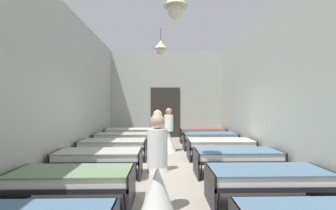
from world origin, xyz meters
TOP-DOWN VIEW (x-y plane):
  - ground_plane at (0.00, 0.00)m, footprint 5.81×11.29m
  - room_shell at (-0.00, 1.16)m, footprint 5.61×10.89m
  - bed_left_row_1 at (-1.56, -2.32)m, footprint 1.90×0.84m
  - bed_right_row_1 at (1.56, -2.32)m, footprint 1.90×0.84m
  - bed_left_row_2 at (-1.56, -0.77)m, footprint 1.90×0.84m
  - bed_right_row_2 at (1.56, -0.77)m, footprint 1.90×0.84m
  - bed_left_row_3 at (-1.56, 0.77)m, footprint 1.90×0.84m
  - bed_right_row_3 at (1.56, 0.77)m, footprint 1.90×0.84m
  - bed_left_row_4 at (-1.56, 2.32)m, footprint 1.90×0.84m
  - bed_right_row_4 at (1.56, 2.32)m, footprint 1.90×0.84m
  - bed_left_row_5 at (-1.56, 3.87)m, footprint 1.90×0.84m
  - bed_right_row_5 at (1.56, 3.87)m, footprint 1.90×0.84m
  - nurse_near_aisle at (0.08, 1.88)m, footprint 0.52×0.52m
  - nurse_mid_aisle at (-0.21, -2.60)m, footprint 0.52×0.52m
  - nurse_far_aisle at (-0.25, -0.45)m, footprint 0.52×0.52m
  - potted_plant at (-0.26, 2.83)m, footprint 0.45×0.45m

SIDE VIEW (x-z plane):
  - ground_plane at x=0.00m, z-range -0.10..0.00m
  - bed_left_row_1 at x=-1.56m, z-range 0.15..0.73m
  - bed_right_row_1 at x=1.56m, z-range 0.15..0.73m
  - bed_left_row_2 at x=-1.56m, z-range 0.15..0.73m
  - bed_right_row_2 at x=1.56m, z-range 0.15..0.73m
  - bed_left_row_3 at x=-1.56m, z-range 0.15..0.73m
  - bed_right_row_3 at x=1.56m, z-range 0.15..0.73m
  - bed_left_row_4 at x=-1.56m, z-range 0.15..0.73m
  - bed_right_row_4 at x=1.56m, z-range 0.15..0.73m
  - bed_left_row_5 at x=-1.56m, z-range 0.15..0.73m
  - bed_right_row_5 at x=1.56m, z-range 0.15..0.73m
  - nurse_near_aisle at x=0.08m, z-range -0.21..1.27m
  - nurse_mid_aisle at x=-0.21m, z-range -0.21..1.27m
  - nurse_far_aisle at x=-0.25m, z-range -0.21..1.27m
  - potted_plant at x=-0.26m, z-range 0.07..1.30m
  - room_shell at x=0.00m, z-range 0.00..4.18m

